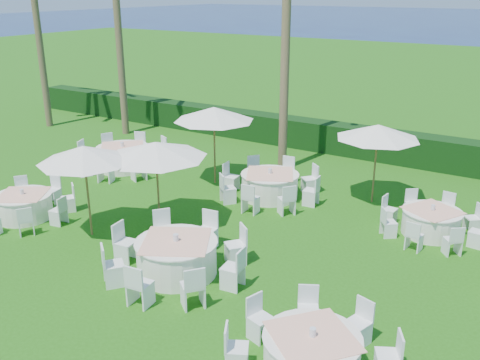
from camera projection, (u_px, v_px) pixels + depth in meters
The scene contains 14 objects.
ground at pixel (141, 275), 12.84m from camera, with size 120.00×120.00×0.00m, color #205A0F.
hedge at pixel (334, 138), 22.24m from camera, with size 34.00×1.00×1.20m, color black.
banquet_table_a at pixel (24, 205), 15.92m from camera, with size 2.96×2.96×0.90m.
banquet_table_b at pixel (177, 256), 12.77m from camera, with size 3.47×3.47×1.04m.
banquet_table_c at pixel (312, 354), 9.46m from camera, with size 3.06×3.06×0.94m.
banquet_table_d at pixel (123, 157), 20.21m from camera, with size 3.42×3.42×1.04m.
banquet_table_e at pixel (270, 185), 17.44m from camera, with size 3.32×3.32×1.00m.
banquet_table_f at pixel (431, 221), 14.86m from camera, with size 2.85×2.85×0.87m.
umbrella_a at pixel (84, 154), 14.13m from camera, with size 2.47×2.47×2.58m.
umbrella_b at pixel (156, 150), 14.68m from camera, with size 2.86×2.86×2.53m.
umbrella_c at pixel (214, 114), 18.05m from camera, with size 2.76×2.76×2.71m.
umbrella_d at pixel (378, 132), 16.42m from camera, with size 2.61×2.61×2.55m.
palm_a at pixel (118, 24), 23.54m from camera, with size 4.40×4.14×9.04m.
palm_f at pixel (37, 21), 24.90m from camera, with size 4.41×4.07×9.11m.
Camera 1 is at (7.94, -8.37, 6.53)m, focal length 40.00 mm.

